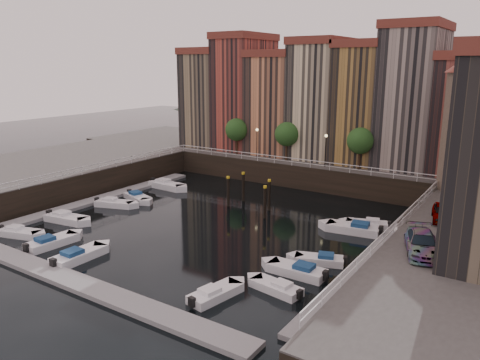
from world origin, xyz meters
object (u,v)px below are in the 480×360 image
Objects in this scene: boat_left_2 at (114,203)px; corner_tower at (468,120)px; gangway at (418,207)px; car_a at (443,214)px; car_c at (422,244)px; mooring_pilings at (251,194)px; boat_left_1 at (66,218)px; car_b at (466,209)px; boat_left_0 at (19,233)px.

corner_tower is at bearing 7.78° from boat_left_2.
boat_left_2 is at bearing -157.91° from gangway.
car_a is (0.48, -11.36, -6.49)m from corner_tower.
corner_tower is at bearing 72.87° from car_c.
mooring_pilings is at bearing -165.38° from gangway.
boat_left_1 is at bearing -148.24° from gangway.
car_a reaches higher than mooring_pilings.
car_b reaches higher than boat_left_2.
boat_left_1 is 35.54m from car_a.
mooring_pilings is at bearing 133.41° from car_c.
corner_tower is at bearing 24.29° from mooring_pilings.
car_b reaches higher than car_a.
mooring_pilings is 22.99m from car_c.
gangway is at bearing 23.32° from boat_left_1.
corner_tower is 2.96× the size of boat_left_2.
car_c is at bearing -23.77° from boat_left_2.
car_b is (34.83, 7.60, 3.42)m from boat_left_2.
car_b reaches higher than mooring_pilings.
boat_left_2 is at bearing -149.52° from mooring_pilings.
boat_left_2 is at bearing 81.99° from boat_left_1.
mooring_pilings is 20.39m from car_a.
car_b is (21.53, -0.23, 2.13)m from mooring_pilings.
car_c is (33.56, 3.63, 3.36)m from boat_left_1.
boat_left_0 is at bearing -139.71° from corner_tower.
car_a is (33.56, 16.69, 3.36)m from boat_left_0.
boat_left_1 is at bearing -108.66° from boat_left_2.
boat_left_1 is 33.92m from car_c.
car_a is at bearing -7.04° from mooring_pilings.
car_c is (-1.22, -10.34, -0.05)m from car_b.
mooring_pilings is at bearing -155.71° from corner_tower.
car_a is at bearing -128.09° from car_b.
car_c is at bearing -27.51° from mooring_pilings.
car_a is at bearing 10.89° from boat_left_1.
gangway is (-2.90, -4.50, -8.28)m from corner_tower.
car_b is 10.42m from car_c.
boat_left_1 is at bearing -164.35° from car_b.
gangway is 1.86× the size of boat_left_0.
boat_left_1 is 6.37m from boat_left_2.
car_b is (4.79, -4.60, 1.86)m from gangway.
gangway is 15.47m from car_c.
car_a is at bearing -87.56° from corner_tower.
corner_tower reaches higher than car_a.
boat_left_2 is (-30.05, -12.20, -1.56)m from gangway.
boat_left_2 is at bearing 175.84° from car_a.
corner_tower is at bearing 26.60° from boat_left_1.
car_c is (20.31, -10.58, 2.08)m from mooring_pilings.
car_a is (33.38, 11.72, 3.32)m from boat_left_1.
car_a is at bearing 72.17° from car_c.
boat_left_1 is 0.99× the size of car_c.
gangway is 38.31m from boat_left_0.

